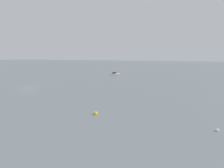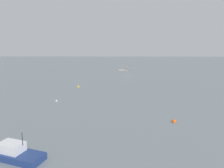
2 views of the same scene
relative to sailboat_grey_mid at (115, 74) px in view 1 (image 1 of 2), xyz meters
name	(u,v)px [view 1 (image 1 of 2)]	position (x,y,z in m)	size (l,w,h in m)	color
ground_plane	(28,88)	(42.04, -11.76, -0.29)	(500.00, 500.00, 0.00)	slate
sailboat_grey_mid	(115,74)	(0.00, 0.00, 0.00)	(5.07, 5.41, 8.19)	#ADB2B7
mooring_buoy_mid	(217,130)	(60.14, 32.37, -0.21)	(0.46, 0.46, 0.46)	white
mooring_buoy_far	(96,114)	(58.58, 15.72, -0.17)	(0.65, 0.65, 0.65)	yellow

